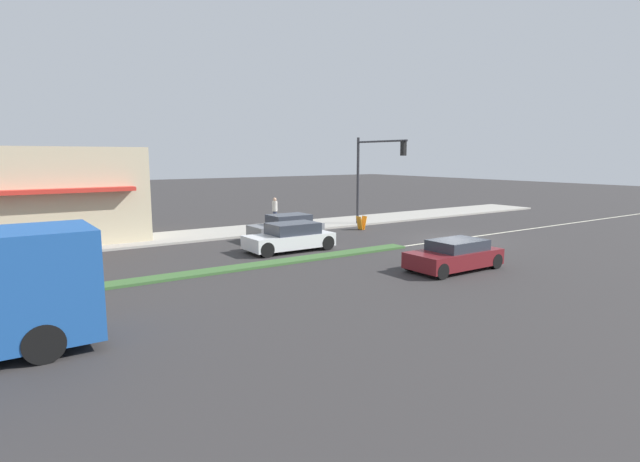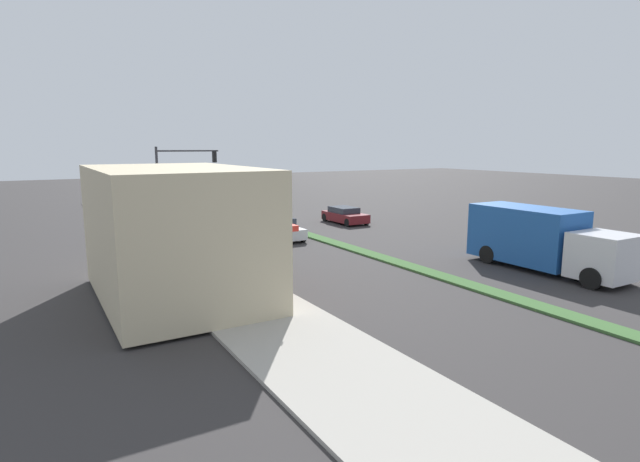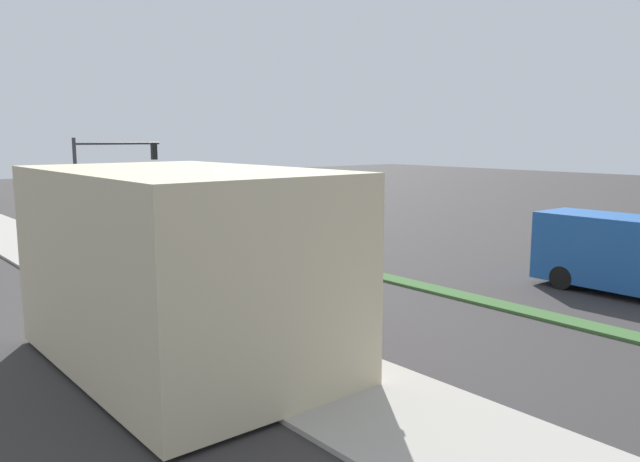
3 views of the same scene
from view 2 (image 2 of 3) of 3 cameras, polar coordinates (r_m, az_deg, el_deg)
The scene contains 12 objects.
ground_plane at distance 25.15m, azimuth 8.69°, elevation -3.65°, with size 160.00×160.00×0.00m, color #333030.
sidewalk_right at distance 20.38m, azimuth -10.60°, elevation -6.70°, with size 4.00×73.00×0.12m, color #A8A399.
median_strip at distance 19.28m, azimuth 25.94°, elevation -8.51°, with size 0.90×46.00×0.10m, color #3D6633.
lane_marking_center at distance 40.49m, azimuth -7.53°, elevation 1.43°, with size 0.16×60.00×0.01m, color beige.
building_corner_store at distance 19.49m, azimuth -16.22°, elevation -0.14°, with size 6.10×8.81×4.86m.
traffic_signal_main at distance 37.54m, azimuth -15.97°, elevation 6.48°, with size 4.59×0.34×5.60m.
pedestrian at distance 32.23m, azimuth -20.16°, elevation 0.69°, with size 0.34×0.34×1.76m.
warning_aframe_sign at distance 36.87m, azimuth -14.65°, elevation 1.05°, with size 0.45×0.53×0.84m.
delivery_truck at distance 25.47m, azimuth 24.02°, elevation -0.85°, with size 2.44×7.50×2.87m.
suv_grey at distance 31.58m, azimuth -10.54°, elevation 0.25°, with size 1.79×3.91×1.39m.
sedan_maroon at distance 37.75m, azimuth 2.86°, elevation 1.80°, with size 1.84×3.98×1.21m.
van_white at distance 31.33m, azimuth -4.81°, elevation 0.28°, with size 1.87×4.24×1.35m.
Camera 2 is at (15.50, 36.96, 5.74)m, focal length 28.00 mm.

